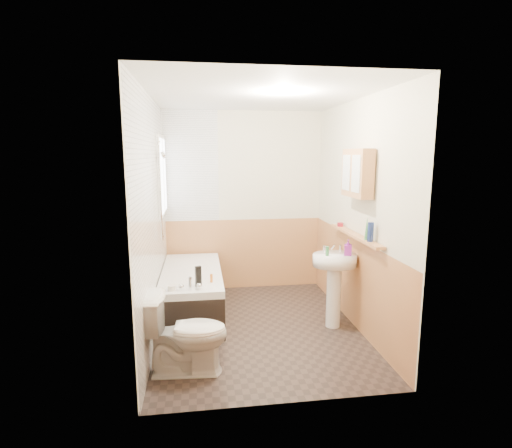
% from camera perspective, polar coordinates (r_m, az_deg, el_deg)
% --- Properties ---
extents(floor, '(2.80, 2.80, 0.00)m').
position_cam_1_polar(floor, '(4.62, 0.27, -14.53)').
color(floor, black).
rests_on(floor, ground).
extents(ceiling, '(2.80, 2.80, 0.00)m').
position_cam_1_polar(ceiling, '(4.24, 0.30, 17.90)').
color(ceiling, white).
rests_on(ceiling, ground).
extents(wall_back, '(2.20, 0.02, 2.50)m').
position_cam_1_polar(wall_back, '(5.64, -1.80, 3.19)').
color(wall_back, beige).
rests_on(wall_back, ground).
extents(wall_front, '(2.20, 0.02, 2.50)m').
position_cam_1_polar(wall_front, '(2.89, 4.35, -3.32)').
color(wall_front, beige).
rests_on(wall_front, ground).
extents(wall_left, '(0.02, 2.80, 2.50)m').
position_cam_1_polar(wall_left, '(4.24, -14.73, 0.62)').
color(wall_left, beige).
rests_on(wall_left, ground).
extents(wall_right, '(0.02, 2.80, 2.50)m').
position_cam_1_polar(wall_right, '(4.55, 14.26, 1.26)').
color(wall_right, beige).
rests_on(wall_right, ground).
extents(wainscot_right, '(0.01, 2.80, 1.00)m').
position_cam_1_polar(wainscot_right, '(4.71, 13.62, -7.81)').
color(wainscot_right, tan).
rests_on(wainscot_right, wall_right).
extents(wainscot_front, '(2.20, 0.01, 1.00)m').
position_cam_1_polar(wainscot_front, '(3.17, 4.08, -16.55)').
color(wainscot_front, tan).
rests_on(wainscot_front, wall_front).
extents(wainscot_back, '(2.20, 0.01, 1.00)m').
position_cam_1_polar(wainscot_back, '(5.76, -1.74, -4.28)').
color(wainscot_back, tan).
rests_on(wainscot_back, wall_back).
extents(tile_cladding_left, '(0.01, 2.80, 2.50)m').
position_cam_1_polar(tile_cladding_left, '(4.24, -14.43, 0.63)').
color(tile_cladding_left, white).
rests_on(tile_cladding_left, wall_left).
extents(tile_return_back, '(0.75, 0.01, 1.50)m').
position_cam_1_polar(tile_return_back, '(5.55, -9.34, 8.13)').
color(tile_return_back, white).
rests_on(tile_return_back, wall_back).
extents(window, '(0.03, 0.79, 0.99)m').
position_cam_1_polar(window, '(5.13, -13.20, 6.75)').
color(window, white).
rests_on(window, wall_left).
extents(bathtub, '(0.70, 1.62, 0.68)m').
position_cam_1_polar(bathtub, '(4.96, -9.12, -9.41)').
color(bathtub, black).
rests_on(bathtub, floor).
extents(shower_riser, '(0.10, 0.08, 1.17)m').
position_cam_1_polar(shower_riser, '(4.64, -13.40, 6.01)').
color(shower_riser, silver).
rests_on(shower_riser, wall_left).
extents(toilet, '(0.76, 0.46, 0.72)m').
position_cam_1_polar(toilet, '(3.68, -9.98, -15.16)').
color(toilet, white).
rests_on(toilet, floor).
extents(sink, '(0.49, 0.39, 0.94)m').
position_cam_1_polar(sink, '(4.52, 11.12, -7.19)').
color(sink, white).
rests_on(sink, floor).
extents(pine_shelf, '(0.10, 1.27, 0.03)m').
position_cam_1_polar(pine_shelf, '(4.44, 13.95, -1.56)').
color(pine_shelf, tan).
rests_on(pine_shelf, wall_right).
extents(medicine_cabinet, '(0.14, 0.55, 0.50)m').
position_cam_1_polar(medicine_cabinet, '(4.30, 14.25, 7.06)').
color(medicine_cabinet, tan).
rests_on(medicine_cabinet, wall_right).
extents(foam_can, '(0.06, 0.06, 0.19)m').
position_cam_1_polar(foam_can, '(4.06, 16.05, -1.10)').
color(foam_can, navy).
rests_on(foam_can, pine_shelf).
extents(green_bottle, '(0.05, 0.05, 0.23)m').
position_cam_1_polar(green_bottle, '(4.14, 15.55, -0.61)').
color(green_bottle, '#388447').
rests_on(green_bottle, pine_shelf).
extents(black_jar, '(0.08, 0.08, 0.05)m').
position_cam_1_polar(black_jar, '(4.85, 11.95, -0.06)').
color(black_jar, maroon).
rests_on(black_jar, pine_shelf).
extents(soap_bottle, '(0.13, 0.19, 0.08)m').
position_cam_1_polar(soap_bottle, '(4.43, 12.99, -3.87)').
color(soap_bottle, purple).
rests_on(soap_bottle, sink).
extents(clear_bottle, '(0.04, 0.04, 0.10)m').
position_cam_1_polar(clear_bottle, '(4.36, 10.15, -3.84)').
color(clear_bottle, '#388447').
rests_on(clear_bottle, sink).
extents(blue_gel, '(0.07, 0.06, 0.22)m').
position_cam_1_polar(blue_gel, '(4.26, -8.25, -7.43)').
color(blue_gel, black).
rests_on(blue_gel, bathtub).
extents(cream_jar, '(0.10, 0.10, 0.05)m').
position_cam_1_polar(cream_jar, '(4.22, -11.91, -8.90)').
color(cream_jar, silver).
rests_on(cream_jar, bathtub).
extents(orange_bottle, '(0.04, 0.04, 0.09)m').
position_cam_1_polar(orange_bottle, '(4.40, -6.39, -7.70)').
color(orange_bottle, orange).
rests_on(orange_bottle, bathtub).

